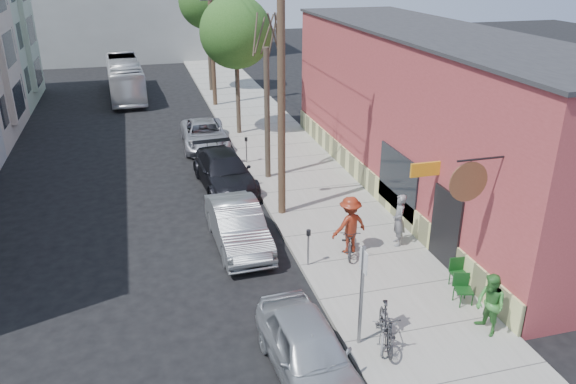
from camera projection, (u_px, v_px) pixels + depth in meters
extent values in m
plane|color=black|center=(239.00, 278.00, 17.49)|extent=(120.00, 120.00, 0.00)
cube|color=gray|center=(281.00, 153.00, 28.25)|extent=(4.50, 58.00, 0.15)
cube|color=#A03B3E|center=(431.00, 115.00, 22.84)|extent=(5.00, 20.00, 6.50)
cube|color=#2B2B2D|center=(439.00, 32.00, 21.54)|extent=(5.20, 20.20, 0.12)
cube|color=#DFDF8C|center=(370.00, 183.00, 23.29)|extent=(0.10, 20.00, 1.10)
cube|color=black|center=(445.00, 230.00, 17.67)|extent=(0.10, 1.60, 2.60)
cube|color=black|center=(398.00, 181.00, 20.65)|extent=(0.08, 3.00, 2.20)
cylinder|color=brown|center=(468.00, 182.00, 14.47)|extent=(1.10, 0.06, 1.10)
cube|color=orange|center=(425.00, 169.00, 17.55)|extent=(1.00, 0.08, 0.45)
cube|color=#A3B398|center=(23.00, 34.00, 36.55)|extent=(1.10, 3.20, 7.00)
cube|color=slate|center=(361.00, 296.00, 13.82)|extent=(0.07, 0.07, 2.80)
cube|color=silver|center=(363.00, 261.00, 13.43)|extent=(0.02, 0.45, 0.60)
cylinder|color=slate|center=(308.00, 250.00, 17.73)|extent=(0.06, 0.06, 1.10)
cylinder|color=black|center=(309.00, 233.00, 17.50)|extent=(0.14, 0.14, 0.18)
cylinder|color=slate|center=(246.00, 151.00, 26.51)|extent=(0.06, 0.06, 1.10)
cylinder|color=black|center=(246.00, 139.00, 26.28)|extent=(0.14, 0.14, 0.18)
cylinder|color=#503A28|center=(281.00, 83.00, 19.63)|extent=(0.28, 0.28, 10.00)
cylinder|color=#503A28|center=(211.00, 26.00, 34.96)|extent=(0.28, 0.28, 10.00)
cylinder|color=#44392C|center=(267.00, 115.00, 23.92)|extent=(0.24, 0.24, 5.66)
cylinder|color=#44392C|center=(238.00, 87.00, 30.17)|extent=(0.24, 0.24, 5.09)
sphere|color=#316121|center=(236.00, 32.00, 29.05)|extent=(3.77, 3.77, 3.77)
cylinder|color=#44392C|center=(209.00, 49.00, 39.73)|extent=(0.24, 0.24, 5.81)
sphere|color=#316121|center=(206.00, 1.00, 38.44)|extent=(3.84, 3.84, 3.84)
imported|color=slate|center=(399.00, 220.00, 18.87)|extent=(0.59, 0.76, 1.83)
imported|color=#388234|center=(490.00, 305.00, 14.43)|extent=(0.73, 0.89, 1.71)
imported|color=maroon|center=(350.00, 225.00, 18.34)|extent=(1.42, 1.04, 1.98)
imported|color=black|center=(349.00, 239.00, 18.54)|extent=(1.18, 1.97, 0.98)
imported|color=black|center=(386.00, 326.00, 14.10)|extent=(0.95, 1.88, 1.09)
imported|color=slate|center=(385.00, 326.00, 14.27)|extent=(1.31, 1.79, 0.90)
imported|color=#B5BABE|center=(309.00, 351.00, 13.18)|extent=(1.95, 4.36, 1.46)
imported|color=gray|center=(238.00, 226.00, 19.17)|extent=(1.73, 4.60, 1.50)
imported|color=black|center=(224.00, 171.00, 23.99)|extent=(2.45, 5.22, 1.47)
imported|color=#B1B2B9|center=(205.00, 135.00, 29.03)|extent=(2.37, 4.90, 1.34)
imported|color=white|center=(125.00, 78.00, 39.14)|extent=(2.62, 9.49, 2.62)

